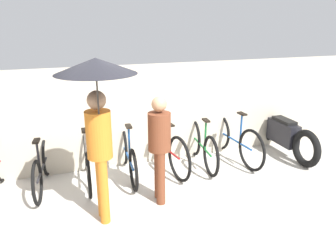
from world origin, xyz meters
TOP-DOWN VIEW (x-y plane):
  - ground_plane at (0.00, 0.00)m, footprint 30.00×30.00m
  - back_wall at (0.00, 1.90)m, footprint 13.19×0.12m
  - parked_bicycle_1 at (-1.37, 1.44)m, footprint 0.44×1.63m
  - parked_bicycle_2 at (-0.69, 1.45)m, footprint 0.44×1.77m
  - parked_bicycle_3 at (0.00, 1.42)m, footprint 0.44×1.73m
  - parked_bicycle_4 at (0.69, 1.50)m, footprint 0.44×1.84m
  - parked_bicycle_5 at (1.38, 1.43)m, footprint 0.44×1.67m
  - parked_bicycle_6 at (2.06, 1.46)m, footprint 0.44×1.85m
  - pedestrian_leading at (-0.59, 0.17)m, footprint 0.94×0.94m
  - pedestrian_center at (0.26, 0.45)m, footprint 0.32×0.32m
  - motorcycle at (3.13, 1.40)m, footprint 0.58×2.06m

SIDE VIEW (x-z plane):
  - ground_plane at x=0.00m, z-range 0.00..0.00m
  - parked_bicycle_1 at x=-1.37m, z-range -0.17..0.87m
  - parked_bicycle_3 at x=0.00m, z-range -0.13..0.85m
  - parked_bicycle_5 at x=1.38m, z-range -0.14..0.89m
  - parked_bicycle_2 at x=-0.69m, z-range -0.14..0.89m
  - motorcycle at x=3.13m, z-range -0.07..0.85m
  - parked_bicycle_6 at x=2.06m, z-range -0.16..0.95m
  - parked_bicycle_4 at x=0.69m, z-range -0.15..0.95m
  - back_wall at x=0.00m, z-range 0.00..1.82m
  - pedestrian_center at x=0.26m, z-range 0.13..1.70m
  - pedestrian_leading at x=-0.59m, z-range 0.58..2.74m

